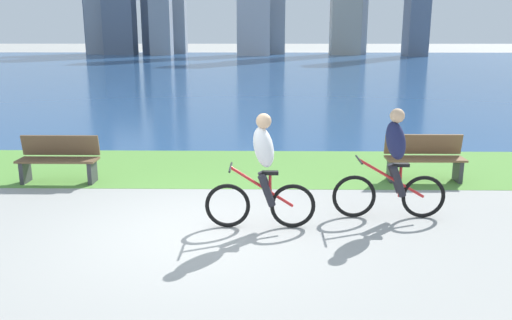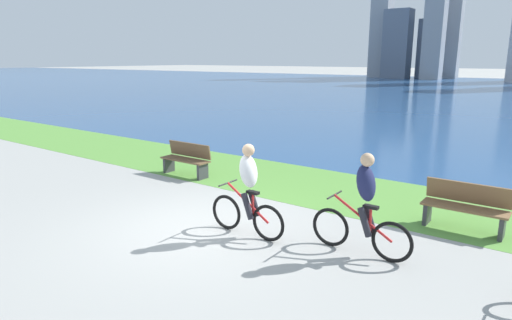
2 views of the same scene
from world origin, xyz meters
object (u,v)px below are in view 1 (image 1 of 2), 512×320
at_px(cyclist_trailing, 393,165).
at_px(bench_near_path, 59,159).
at_px(bench_far_along_path, 424,158).
at_px(cyclist_lead, 262,173).

relative_size(cyclist_trailing, bench_near_path, 1.17).
bearing_deg(bench_far_along_path, bench_near_path, -178.27).
xyz_separation_m(cyclist_trailing, bench_near_path, (-5.93, 1.92, -0.39)).
height_order(bench_near_path, bench_far_along_path, same).
distance_m(cyclist_trailing, bench_far_along_path, 2.45).
bearing_deg(bench_far_along_path, cyclist_trailing, -118.10).
bearing_deg(bench_near_path, cyclist_trailing, -17.94).
xyz_separation_m(cyclist_trailing, bench_far_along_path, (1.14, 2.13, -0.39)).
bearing_deg(cyclist_lead, bench_far_along_path, 39.65).
bearing_deg(cyclist_lead, bench_near_path, 148.74).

